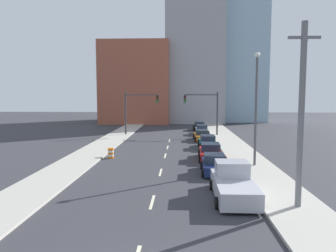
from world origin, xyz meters
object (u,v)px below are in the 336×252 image
at_px(pickup_truck_silver, 233,184).
at_px(sedan_navy, 214,165).
at_px(street_lamp, 256,102).
at_px(traffic_barrel, 111,153).
at_px(sedan_white, 202,130).
at_px(sedan_black, 199,126).
at_px(utility_pole_right_near, 301,115).
at_px(sedan_teal, 208,142).
at_px(sedan_orange, 202,136).
at_px(traffic_signal_left, 135,107).
at_px(sedan_red, 210,152).
at_px(traffic_signal_right, 207,107).

height_order(pickup_truck_silver, sedan_navy, pickup_truck_silver).
xyz_separation_m(street_lamp, sedan_navy, (-3.55, -2.30, -4.69)).
distance_m(traffic_barrel, pickup_truck_silver, 14.96).
relative_size(sedan_white, sedan_black, 1.03).
relative_size(traffic_barrel, sedan_navy, 0.22).
height_order(pickup_truck_silver, sedan_white, pickup_truck_silver).
bearing_deg(utility_pole_right_near, sedan_white, 95.65).
bearing_deg(sedan_navy, sedan_teal, 89.30).
xyz_separation_m(street_lamp, sedan_white, (-3.08, 21.90, -4.69)).
distance_m(sedan_orange, sedan_black, 12.29).
height_order(traffic_signal_left, sedan_teal, traffic_signal_left).
height_order(traffic_signal_left, traffic_barrel, traffic_signal_left).
xyz_separation_m(traffic_signal_left, traffic_barrel, (0.13, -17.07, -3.67)).
relative_size(sedan_red, sedan_white, 0.98).
distance_m(utility_pole_right_near, pickup_truck_silver, 5.45).
bearing_deg(utility_pole_right_near, sedan_teal, 99.44).
xyz_separation_m(street_lamp, sedan_teal, (-3.16, 9.42, -4.69)).
xyz_separation_m(pickup_truck_silver, sedan_orange, (-0.45, 23.72, -0.18)).
xyz_separation_m(pickup_truck_silver, sedan_red, (-0.38, 11.19, -0.13)).
distance_m(sedan_navy, sedan_orange, 17.79).
relative_size(utility_pole_right_near, street_lamp, 1.03).
bearing_deg(sedan_white, traffic_signal_left, -168.77).
distance_m(traffic_signal_left, sedan_orange, 11.07).
distance_m(traffic_signal_right, pickup_truck_silver, 28.66).
distance_m(pickup_truck_silver, sedan_white, 30.13).
xyz_separation_m(traffic_signal_left, traffic_signal_right, (10.44, 0.00, 0.00)).
bearing_deg(traffic_barrel, sedan_black, 68.77).
bearing_deg(traffic_signal_right, street_lamp, -83.22).
relative_size(utility_pole_right_near, sedan_navy, 2.27).
xyz_separation_m(traffic_signal_left, sedan_orange, (9.38, -4.73, -3.51)).
height_order(traffic_signal_left, sedan_orange, traffic_signal_left).
bearing_deg(sedan_red, sedan_black, 91.18).
bearing_deg(traffic_signal_left, traffic_signal_right, 0.00).
xyz_separation_m(street_lamp, sedan_orange, (-3.47, 15.49, -4.72)).
bearing_deg(sedan_black, sedan_navy, -90.19).
bearing_deg(traffic_signal_left, sedan_red, -61.33).
distance_m(traffic_signal_left, sedan_navy, 24.61).
bearing_deg(sedan_teal, pickup_truck_silver, -90.67).
xyz_separation_m(traffic_barrel, pickup_truck_silver, (9.70, -11.38, 0.34)).
bearing_deg(sedan_navy, sedan_black, 90.45).
height_order(sedan_orange, sedan_white, sedan_white).
xyz_separation_m(traffic_signal_right, sedan_navy, (-1.15, -22.52, -3.48)).
xyz_separation_m(utility_pole_right_near, sedan_white, (-3.16, 31.92, -4.27)).
bearing_deg(pickup_truck_silver, utility_pole_right_near, -29.74).
relative_size(utility_pole_right_near, sedan_black, 2.06).
height_order(sedan_red, sedan_orange, sedan_red).
distance_m(utility_pole_right_near, sedan_navy, 9.54).
relative_size(traffic_signal_right, sedan_orange, 1.30).
distance_m(traffic_signal_left, sedan_black, 12.77).
bearing_deg(street_lamp, traffic_barrel, 166.10).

